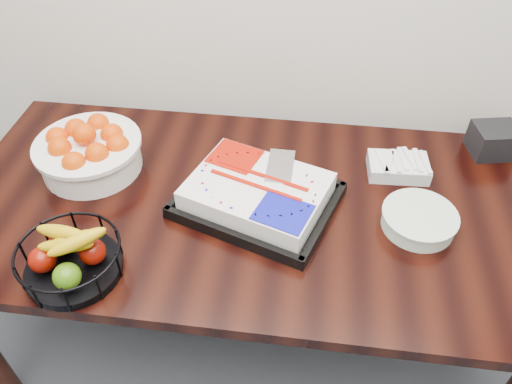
# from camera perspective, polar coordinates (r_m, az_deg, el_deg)

# --- Properties ---
(table) EXTENTS (1.80, 0.90, 0.75)m
(table) POSITION_cam_1_polar(r_m,az_deg,el_deg) (1.60, -1.33, -3.26)
(table) COLOR black
(table) RESTS_ON ground
(cake_tray) EXTENTS (0.54, 0.48, 0.09)m
(cake_tray) POSITION_cam_1_polar(r_m,az_deg,el_deg) (1.50, 0.16, -0.26)
(cake_tray) COLOR black
(cake_tray) RESTS_ON table
(tangerine_bowl) EXTENTS (0.34, 0.34, 0.22)m
(tangerine_bowl) POSITION_cam_1_polar(r_m,az_deg,el_deg) (1.69, -18.71, 5.10)
(tangerine_bowl) COLOR white
(tangerine_bowl) RESTS_ON table
(fruit_basket) EXTENTS (0.27, 0.27, 0.14)m
(fruit_basket) POSITION_cam_1_polar(r_m,az_deg,el_deg) (1.40, -20.49, -7.00)
(fruit_basket) COLOR black
(fruit_basket) RESTS_ON table
(plate_stack) EXTENTS (0.22, 0.22, 0.05)m
(plate_stack) POSITION_cam_1_polar(r_m,az_deg,el_deg) (1.52, 18.10, -3.07)
(plate_stack) COLOR white
(plate_stack) RESTS_ON table
(fork_bag) EXTENTS (0.20, 0.13, 0.06)m
(fork_bag) POSITION_cam_1_polar(r_m,az_deg,el_deg) (1.68, 15.93, 2.83)
(fork_bag) COLOR silver
(fork_bag) RESTS_ON table
(napkin_box) EXTENTS (0.16, 0.15, 0.10)m
(napkin_box) POSITION_cam_1_polar(r_m,az_deg,el_deg) (1.87, 25.51, 5.36)
(napkin_box) COLOR black
(napkin_box) RESTS_ON table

